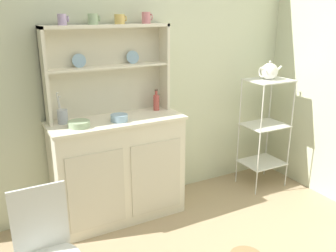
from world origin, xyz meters
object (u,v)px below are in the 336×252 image
object	(u,v)px
porcelain_teapot	(269,71)
cup_lilac_0	(62,19)
hutch_cabinet	(118,168)
hutch_shelf_unit	(107,63)
jam_bottle	(156,102)
utensil_jar	(62,116)
bakers_rack	(265,122)
bowl_mixing_large	(79,124)
wire_chair	(45,247)

from	to	relation	value
porcelain_teapot	cup_lilac_0	bearing A→B (deg)	172.77
hutch_cabinet	cup_lilac_0	size ratio (longest dim) A/B	13.68
hutch_shelf_unit	jam_bottle	distance (m)	0.55
porcelain_teapot	utensil_jar	bearing A→B (deg)	174.35
cup_lilac_0	bakers_rack	bearing A→B (deg)	-7.22
bowl_mixing_large	jam_bottle	bearing A→B (deg)	12.24
hutch_shelf_unit	wire_chair	world-z (taller)	hutch_shelf_unit
bowl_mixing_large	porcelain_teapot	xyz separation A→B (m)	(1.85, -0.04, 0.27)
jam_bottle	bakers_rack	bearing A→B (deg)	-10.19
hutch_cabinet	jam_bottle	bearing A→B (deg)	11.86
bakers_rack	hutch_shelf_unit	bearing A→B (deg)	169.64
hutch_cabinet	bakers_rack	bearing A→B (deg)	-4.27
wire_chair	bowl_mixing_large	distance (m)	1.02
wire_chair	utensil_jar	bearing A→B (deg)	44.80
bakers_rack	cup_lilac_0	bearing A→B (deg)	172.78
bakers_rack	cup_lilac_0	distance (m)	2.13
wire_chair	cup_lilac_0	size ratio (longest dim) A/B	10.46
bakers_rack	jam_bottle	world-z (taller)	bakers_rack
hutch_cabinet	wire_chair	distance (m)	1.18
porcelain_teapot	bowl_mixing_large	bearing A→B (deg)	178.75
utensil_jar	bowl_mixing_large	bearing A→B (deg)	-59.97
wire_chair	porcelain_teapot	xyz separation A→B (m)	(2.29, 0.79, 0.67)
bowl_mixing_large	bakers_rack	bearing A→B (deg)	-1.25
bakers_rack	cup_lilac_0	xyz separation A→B (m)	(-1.86, 0.24, 1.01)
hutch_cabinet	utensil_jar	bearing A→B (deg)	169.34
hutch_cabinet	hutch_shelf_unit	size ratio (longest dim) A/B	1.07
jam_bottle	porcelain_teapot	xyz separation A→B (m)	(1.11, -0.20, 0.21)
hutch_cabinet	bowl_mixing_large	world-z (taller)	bowl_mixing_large
cup_lilac_0	porcelain_teapot	bearing A→B (deg)	-7.23
hutch_shelf_unit	cup_lilac_0	bearing A→B (deg)	-172.83
utensil_jar	porcelain_teapot	bearing A→B (deg)	-5.65
porcelain_teapot	bakers_rack	bearing A→B (deg)	0.00
hutch_cabinet	utensil_jar	distance (m)	0.65
cup_lilac_0	bowl_mixing_large	bearing A→B (deg)	-85.72
cup_lilac_0	utensil_jar	distance (m)	0.73
bakers_rack	porcelain_teapot	xyz separation A→B (m)	(-0.00, 0.00, 0.51)
wire_chair	bakers_rack	bearing A→B (deg)	-6.27
bakers_rack	bowl_mixing_large	world-z (taller)	bakers_rack
wire_chair	bowl_mixing_large	size ratio (longest dim) A/B	5.12
hutch_shelf_unit	wire_chair	xyz separation A→B (m)	(-0.77, -1.07, -0.82)
hutch_shelf_unit	hutch_cabinet	bearing A→B (deg)	-90.00
hutch_cabinet	bowl_mixing_large	distance (m)	0.57
jam_bottle	porcelain_teapot	bearing A→B (deg)	-10.20
cup_lilac_0	jam_bottle	xyz separation A→B (m)	(0.75, -0.04, -0.71)
jam_bottle	porcelain_teapot	distance (m)	1.15
hutch_cabinet	bowl_mixing_large	xyz separation A→B (m)	(-0.32, -0.07, 0.46)
bowl_mixing_large	utensil_jar	distance (m)	0.18
bowl_mixing_large	porcelain_teapot	world-z (taller)	porcelain_teapot
bakers_rack	utensil_jar	world-z (taller)	utensil_jar
hutch_cabinet	utensil_jar	size ratio (longest dim) A/B	4.37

